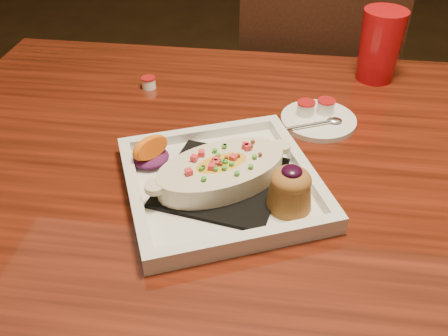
# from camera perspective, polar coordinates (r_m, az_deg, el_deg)

# --- Properties ---
(table) EXTENTS (1.50, 0.90, 0.75)m
(table) POSITION_cam_1_polar(r_m,az_deg,el_deg) (0.92, 10.61, -4.75)
(table) COLOR maroon
(table) RESTS_ON floor
(chair_far) EXTENTS (0.42, 0.42, 0.93)m
(chair_far) POSITION_cam_1_polar(r_m,az_deg,el_deg) (1.52, 9.72, 7.05)
(chair_far) COLOR black
(chair_far) RESTS_ON floor
(plate) EXTENTS (0.38, 0.38, 0.08)m
(plate) POSITION_cam_1_polar(r_m,az_deg,el_deg) (0.78, 0.27, -1.17)
(plate) COLOR white
(plate) RESTS_ON table
(saucer) EXTENTS (0.14, 0.14, 0.10)m
(saucer) POSITION_cam_1_polar(r_m,az_deg,el_deg) (0.97, 10.60, 5.67)
(saucer) COLOR white
(saucer) RESTS_ON table
(creamer_loose) EXTENTS (0.03, 0.03, 0.02)m
(creamer_loose) POSITION_cam_1_polar(r_m,az_deg,el_deg) (1.09, -8.61, 9.64)
(creamer_loose) COLOR white
(creamer_loose) RESTS_ON table
(red_tumbler) EXTENTS (0.09, 0.09, 0.15)m
(red_tumbler) POSITION_cam_1_polar(r_m,az_deg,el_deg) (1.13, 17.39, 13.19)
(red_tumbler) COLOR #B90D12
(red_tumbler) RESTS_ON table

